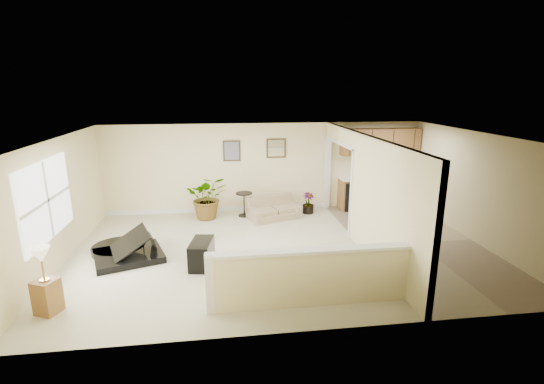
{
  "coord_description": "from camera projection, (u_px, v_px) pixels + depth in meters",
  "views": [
    {
      "loc": [
        -1.27,
        -7.95,
        3.48
      ],
      "look_at": [
        -0.16,
        0.4,
        1.22
      ],
      "focal_mm": 26.0,
      "sensor_mm": 36.0,
      "label": 1
    }
  ],
  "objects": [
    {
      "name": "floor",
      "position": [
        282.0,
        250.0,
        8.67
      ],
      "size": [
        9.0,
        9.0,
        0.0
      ],
      "primitive_type": "plane",
      "color": "beige",
      "rests_on": "ground"
    },
    {
      "name": "back_wall",
      "position": [
        266.0,
        167.0,
        11.22
      ],
      "size": [
        9.0,
        0.04,
        2.5
      ],
      "primitive_type": "cube",
      "color": "beige",
      "rests_on": "floor"
    },
    {
      "name": "front_wall",
      "position": [
        316.0,
        252.0,
        5.48
      ],
      "size": [
        9.0,
        0.04,
        2.5
      ],
      "primitive_type": "cube",
      "color": "beige",
      "rests_on": "floor"
    },
    {
      "name": "left_wall",
      "position": [
        57.0,
        203.0,
        7.78
      ],
      "size": [
        0.04,
        6.0,
        2.5
      ],
      "primitive_type": "cube",
      "color": "beige",
      "rests_on": "floor"
    },
    {
      "name": "right_wall",
      "position": [
        478.0,
        188.0,
        8.92
      ],
      "size": [
        0.04,
        6.0,
        2.5
      ],
      "primitive_type": "cube",
      "color": "beige",
      "rests_on": "floor"
    },
    {
      "name": "ceiling",
      "position": [
        282.0,
        136.0,
        8.03
      ],
      "size": [
        9.0,
        6.0,
        0.04
      ],
      "primitive_type": "cube",
      "color": "silver",
      "rests_on": "back_wall"
    },
    {
      "name": "kitchen_vinyl",
      "position": [
        416.0,
        242.0,
        9.07
      ],
      "size": [
        2.7,
        6.0,
        0.01
      ],
      "primitive_type": "cube",
      "color": "gray",
      "rests_on": "floor"
    },
    {
      "name": "interior_partition",
      "position": [
        359.0,
        191.0,
        8.83
      ],
      "size": [
        0.18,
        5.99,
        2.5
      ],
      "color": "beige",
      "rests_on": "floor"
    },
    {
      "name": "pony_half_wall",
      "position": [
        309.0,
        276.0,
        6.35
      ],
      "size": [
        3.42,
        0.22,
        1.0
      ],
      "color": "beige",
      "rests_on": "floor"
    },
    {
      "name": "left_window",
      "position": [
        46.0,
        200.0,
        7.25
      ],
      "size": [
        0.05,
        2.15,
        1.45
      ],
      "primitive_type": "cube",
      "color": "white",
      "rests_on": "left_wall"
    },
    {
      "name": "wall_art_left",
      "position": [
        232.0,
        151.0,
        10.94
      ],
      "size": [
        0.48,
        0.04,
        0.58
      ],
      "color": "#3D2E16",
      "rests_on": "back_wall"
    },
    {
      "name": "wall_mirror",
      "position": [
        276.0,
        148.0,
        11.09
      ],
      "size": [
        0.55,
        0.04,
        0.55
      ],
      "color": "#3D2E16",
      "rests_on": "back_wall"
    },
    {
      "name": "kitchen_cabinets",
      "position": [
        375.0,
        179.0,
        11.47
      ],
      "size": [
        2.36,
        0.65,
        2.33
      ],
      "color": "olive",
      "rests_on": "floor"
    },
    {
      "name": "piano",
      "position": [
        126.0,
        233.0,
        8.2
      ],
      "size": [
        1.84,
        1.82,
        1.26
      ],
      "rotation": [
        0.0,
        0.0,
        0.34
      ],
      "color": "black",
      "rests_on": "floor"
    },
    {
      "name": "piano_bench",
      "position": [
        202.0,
        254.0,
        7.84
      ],
      "size": [
        0.52,
        0.84,
        0.52
      ],
      "primitive_type": "cube",
      "rotation": [
        0.0,
        0.0,
        -0.16
      ],
      "color": "black",
      "rests_on": "floor"
    },
    {
      "name": "loveseat",
      "position": [
        274.0,
        207.0,
        10.73
      ],
      "size": [
        1.56,
        1.15,
        0.76
      ],
      "rotation": [
        0.0,
        0.0,
        0.32
      ],
      "color": "tan",
      "rests_on": "floor"
    },
    {
      "name": "accent_table",
      "position": [
        244.0,
        201.0,
        10.84
      ],
      "size": [
        0.46,
        0.46,
        0.66
      ],
      "color": "black",
      "rests_on": "floor"
    },
    {
      "name": "palm_plant",
      "position": [
        208.0,
        197.0,
        10.61
      ],
      "size": [
        1.11,
        0.97,
        1.2
      ],
      "color": "black",
      "rests_on": "floor"
    },
    {
      "name": "small_plant",
      "position": [
        308.0,
        204.0,
        11.14
      ],
      "size": [
        0.41,
        0.41,
        0.6
      ],
      "color": "black",
      "rests_on": "floor"
    },
    {
      "name": "lamp_stand",
      "position": [
        45.0,
        285.0,
        6.15
      ],
      "size": [
        0.43,
        0.43,
        1.11
      ],
      "color": "olive",
      "rests_on": "floor"
    }
  ]
}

